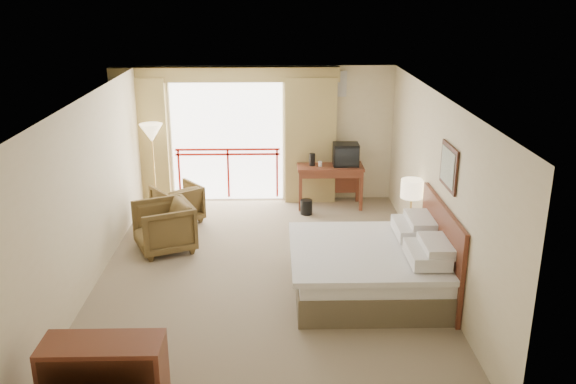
{
  "coord_description": "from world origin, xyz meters",
  "views": [
    {
      "loc": [
        0.14,
        -8.37,
        4.14
      ],
      "look_at": [
        0.34,
        0.4,
        1.18
      ],
      "focal_mm": 38.0,
      "sensor_mm": 36.0,
      "label": 1
    }
  ],
  "objects_px": {
    "bed": "(371,268)",
    "floor_lamp": "(152,136)",
    "tv": "(346,155)",
    "desk": "(330,174)",
    "side_table": "(159,216)",
    "wastebasket": "(306,207)",
    "armchair_near": "(165,250)",
    "dresser": "(105,377)",
    "armchair_far": "(178,221)",
    "nightstand": "(410,235)",
    "table_lamp": "(412,189)"
  },
  "relations": [
    {
      "from": "nightstand",
      "to": "dresser",
      "type": "bearing_deg",
      "value": -134.54
    },
    {
      "from": "table_lamp",
      "to": "tv",
      "type": "bearing_deg",
      "value": 110.84
    },
    {
      "from": "side_table",
      "to": "floor_lamp",
      "type": "bearing_deg",
      "value": 102.66
    },
    {
      "from": "side_table",
      "to": "tv",
      "type": "bearing_deg",
      "value": 22.78
    },
    {
      "from": "armchair_near",
      "to": "dresser",
      "type": "relative_size",
      "value": 0.74
    },
    {
      "from": "armchair_near",
      "to": "side_table",
      "type": "distance_m",
      "value": 0.76
    },
    {
      "from": "armchair_far",
      "to": "tv",
      "type": "bearing_deg",
      "value": 156.34
    },
    {
      "from": "bed",
      "to": "dresser",
      "type": "height_order",
      "value": "bed"
    },
    {
      "from": "nightstand",
      "to": "side_table",
      "type": "xyz_separation_m",
      "value": [
        -4.22,
        0.78,
        0.08
      ]
    },
    {
      "from": "armchair_far",
      "to": "wastebasket",
      "type": "bearing_deg",
      "value": 150.53
    },
    {
      "from": "desk",
      "to": "tv",
      "type": "relative_size",
      "value": 2.63
    },
    {
      "from": "armchair_near",
      "to": "side_table",
      "type": "xyz_separation_m",
      "value": [
        -0.2,
        0.64,
        0.37
      ]
    },
    {
      "from": "table_lamp",
      "to": "armchair_far",
      "type": "relative_size",
      "value": 0.82
    },
    {
      "from": "armchair_far",
      "to": "floor_lamp",
      "type": "relative_size",
      "value": 0.46
    },
    {
      "from": "wastebasket",
      "to": "side_table",
      "type": "relative_size",
      "value": 0.53
    },
    {
      "from": "nightstand",
      "to": "tv",
      "type": "distance_m",
      "value": 2.48
    },
    {
      "from": "armchair_near",
      "to": "wastebasket",
      "type": "bearing_deg",
      "value": 99.95
    },
    {
      "from": "table_lamp",
      "to": "desk",
      "type": "height_order",
      "value": "table_lamp"
    },
    {
      "from": "armchair_near",
      "to": "floor_lamp",
      "type": "distance_m",
      "value": 2.5
    },
    {
      "from": "armchair_near",
      "to": "dresser",
      "type": "height_order",
      "value": "dresser"
    },
    {
      "from": "wastebasket",
      "to": "desk",
      "type": "bearing_deg",
      "value": 46.27
    },
    {
      "from": "nightstand",
      "to": "table_lamp",
      "type": "height_order",
      "value": "table_lamp"
    },
    {
      "from": "tv",
      "to": "dresser",
      "type": "height_order",
      "value": "tv"
    },
    {
      "from": "wastebasket",
      "to": "side_table",
      "type": "height_order",
      "value": "side_table"
    },
    {
      "from": "desk",
      "to": "armchair_near",
      "type": "relative_size",
      "value": 1.43
    },
    {
      "from": "bed",
      "to": "floor_lamp",
      "type": "xyz_separation_m",
      "value": [
        -3.67,
        3.5,
        1.08
      ]
    },
    {
      "from": "dresser",
      "to": "side_table",
      "type": "bearing_deg",
      "value": 98.11
    },
    {
      "from": "bed",
      "to": "table_lamp",
      "type": "height_order",
      "value": "table_lamp"
    },
    {
      "from": "table_lamp",
      "to": "side_table",
      "type": "height_order",
      "value": "table_lamp"
    },
    {
      "from": "nightstand",
      "to": "desk",
      "type": "height_order",
      "value": "desk"
    },
    {
      "from": "wastebasket",
      "to": "armchair_near",
      "type": "relative_size",
      "value": 0.32
    },
    {
      "from": "desk",
      "to": "side_table",
      "type": "relative_size",
      "value": 2.41
    },
    {
      "from": "floor_lamp",
      "to": "dresser",
      "type": "relative_size",
      "value": 1.4
    },
    {
      "from": "bed",
      "to": "nightstand",
      "type": "relative_size",
      "value": 3.79
    },
    {
      "from": "desk",
      "to": "floor_lamp",
      "type": "xyz_separation_m",
      "value": [
        -3.4,
        -0.15,
        0.81
      ]
    },
    {
      "from": "table_lamp",
      "to": "desk",
      "type": "bearing_deg",
      "value": 116.8
    },
    {
      "from": "nightstand",
      "to": "table_lamp",
      "type": "bearing_deg",
      "value": 90.65
    },
    {
      "from": "floor_lamp",
      "to": "tv",
      "type": "bearing_deg",
      "value": 1.4
    },
    {
      "from": "bed",
      "to": "tv",
      "type": "bearing_deg",
      "value": 89.6
    },
    {
      "from": "side_table",
      "to": "dresser",
      "type": "xyz_separation_m",
      "value": [
        0.29,
        -4.68,
        0.04
      ]
    },
    {
      "from": "tv",
      "to": "side_table",
      "type": "bearing_deg",
      "value": -139.66
    },
    {
      "from": "table_lamp",
      "to": "tv",
      "type": "xyz_separation_m",
      "value": [
        -0.82,
        2.15,
        -0.0
      ]
    },
    {
      "from": "side_table",
      "to": "dresser",
      "type": "relative_size",
      "value": 0.44
    },
    {
      "from": "tv",
      "to": "nightstand",
      "type": "bearing_deg",
      "value": -52.04
    },
    {
      "from": "table_lamp",
      "to": "dresser",
      "type": "xyz_separation_m",
      "value": [
        -3.93,
        -3.95,
        -0.65
      ]
    },
    {
      "from": "wastebasket",
      "to": "table_lamp",
      "type": "bearing_deg",
      "value": -47.04
    },
    {
      "from": "table_lamp",
      "to": "side_table",
      "type": "xyz_separation_m",
      "value": [
        -4.22,
        0.73,
        -0.69
      ]
    },
    {
      "from": "tv",
      "to": "side_table",
      "type": "height_order",
      "value": "tv"
    },
    {
      "from": "bed",
      "to": "dresser",
      "type": "relative_size",
      "value": 1.75
    },
    {
      "from": "desk",
      "to": "floor_lamp",
      "type": "height_order",
      "value": "floor_lamp"
    }
  ]
}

